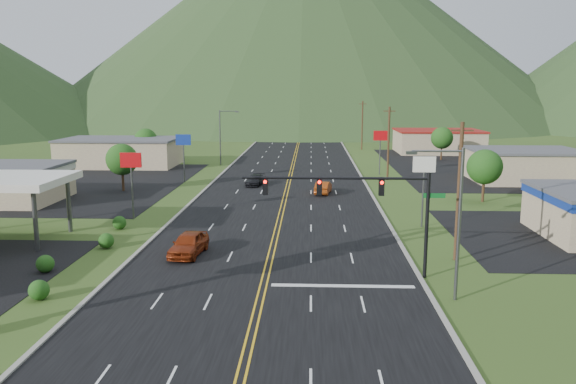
{
  "coord_description": "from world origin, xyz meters",
  "views": [
    {
      "loc": [
        2.93,
        -21.77,
        12.18
      ],
      "look_at": [
        1.21,
        20.4,
        4.5
      ],
      "focal_mm": 35.0,
      "sensor_mm": 36.0,
      "label": 1
    }
  ],
  "objects_px": {
    "car_dark_mid": "(255,181)",
    "car_red_near": "(189,244)",
    "car_red_far": "(323,188)",
    "traffic_signal": "(365,198)",
    "streetlight_east": "(454,214)",
    "streetlight_west": "(222,133)",
    "gas_canopy": "(2,182)"
  },
  "relations": [
    {
      "from": "streetlight_west",
      "to": "car_dark_mid",
      "type": "relative_size",
      "value": 2.01
    },
    {
      "from": "streetlight_west",
      "to": "car_dark_mid",
      "type": "height_order",
      "value": "streetlight_west"
    },
    {
      "from": "traffic_signal",
      "to": "car_red_far",
      "type": "distance_m",
      "value": 30.49
    },
    {
      "from": "gas_canopy",
      "to": "car_dark_mid",
      "type": "distance_m",
      "value": 33.12
    },
    {
      "from": "gas_canopy",
      "to": "car_dark_mid",
      "type": "xyz_separation_m",
      "value": [
        17.77,
        27.63,
        -4.22
      ]
    },
    {
      "from": "traffic_signal",
      "to": "car_red_far",
      "type": "relative_size",
      "value": 2.92
    },
    {
      "from": "car_red_near",
      "to": "traffic_signal",
      "type": "bearing_deg",
      "value": -12.86
    },
    {
      "from": "streetlight_east",
      "to": "car_red_near",
      "type": "height_order",
      "value": "streetlight_east"
    },
    {
      "from": "streetlight_east",
      "to": "gas_canopy",
      "type": "bearing_deg",
      "value": 160.12
    },
    {
      "from": "car_dark_mid",
      "to": "car_red_far",
      "type": "distance_m",
      "value": 10.3
    },
    {
      "from": "car_dark_mid",
      "to": "car_red_far",
      "type": "xyz_separation_m",
      "value": [
        8.67,
        -5.56,
        0.09
      ]
    },
    {
      "from": "car_dark_mid",
      "to": "car_red_far",
      "type": "bearing_deg",
      "value": -23.5
    },
    {
      "from": "car_red_near",
      "to": "car_dark_mid",
      "type": "xyz_separation_m",
      "value": [
        1.9,
        31.29,
        -0.21
      ]
    },
    {
      "from": "streetlight_west",
      "to": "car_red_far",
      "type": "bearing_deg",
      "value": -58.14
    },
    {
      "from": "car_dark_mid",
      "to": "car_red_near",
      "type": "bearing_deg",
      "value": -84.29
    },
    {
      "from": "streetlight_east",
      "to": "car_red_near",
      "type": "distance_m",
      "value": 19.69
    },
    {
      "from": "car_red_near",
      "to": "car_red_far",
      "type": "bearing_deg",
      "value": 73.81
    },
    {
      "from": "car_red_near",
      "to": "streetlight_east",
      "type": "bearing_deg",
      "value": -19.58
    },
    {
      "from": "traffic_signal",
      "to": "streetlight_east",
      "type": "xyz_separation_m",
      "value": [
        4.7,
        -4.0,
        -0.15
      ]
    },
    {
      "from": "streetlight_east",
      "to": "streetlight_west",
      "type": "height_order",
      "value": "same"
    },
    {
      "from": "streetlight_west",
      "to": "gas_canopy",
      "type": "distance_m",
      "value": 49.1
    },
    {
      "from": "traffic_signal",
      "to": "car_red_near",
      "type": "xyz_separation_m",
      "value": [
        -12.61,
        4.34,
        -4.47
      ]
    },
    {
      "from": "car_red_near",
      "to": "car_red_far",
      "type": "relative_size",
      "value": 1.13
    },
    {
      "from": "gas_canopy",
      "to": "car_red_far",
      "type": "distance_m",
      "value": 34.68
    },
    {
      "from": "streetlight_west",
      "to": "traffic_signal",
      "type": "bearing_deg",
      "value": -72.03
    },
    {
      "from": "car_dark_mid",
      "to": "streetlight_east",
      "type": "bearing_deg",
      "value": -59.56
    },
    {
      "from": "traffic_signal",
      "to": "car_red_far",
      "type": "height_order",
      "value": "traffic_signal"
    },
    {
      "from": "streetlight_east",
      "to": "gas_canopy",
      "type": "distance_m",
      "value": 35.28
    },
    {
      "from": "gas_canopy",
      "to": "car_red_near",
      "type": "distance_m",
      "value": 16.78
    },
    {
      "from": "car_dark_mid",
      "to": "car_red_far",
      "type": "relative_size",
      "value": 1.0
    },
    {
      "from": "traffic_signal",
      "to": "streetlight_east",
      "type": "bearing_deg",
      "value": -40.39
    },
    {
      "from": "streetlight_west",
      "to": "car_red_far",
      "type": "distance_m",
      "value": 30.86
    }
  ]
}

